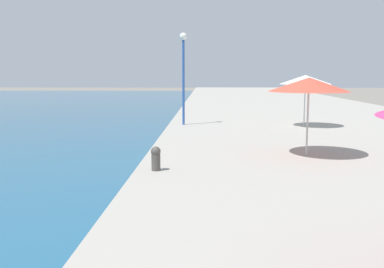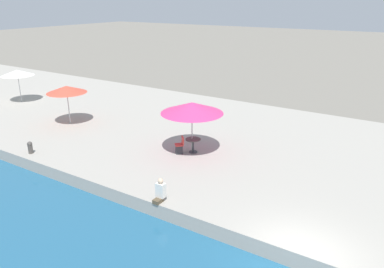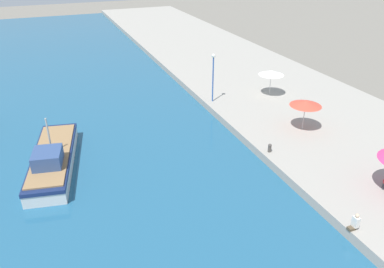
# 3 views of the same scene
# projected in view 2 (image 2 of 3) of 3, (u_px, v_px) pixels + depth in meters

# --- Properties ---
(cafe_umbrella_pink) EXTENTS (3.22, 3.22, 2.70)m
(cafe_umbrella_pink) POSITION_uv_depth(u_px,v_px,m) (192.00, 108.00, 18.89)
(cafe_umbrella_pink) COLOR #B7B7B7
(cafe_umbrella_pink) RESTS_ON quay_promenade
(cafe_umbrella_white) EXTENTS (2.50, 2.50, 2.46)m
(cafe_umbrella_white) POSITION_uv_depth(u_px,v_px,m) (66.00, 89.00, 23.48)
(cafe_umbrella_white) COLOR #B7B7B7
(cafe_umbrella_white) RESTS_ON quay_promenade
(cafe_umbrella_striped) EXTENTS (2.47, 2.47, 2.49)m
(cafe_umbrella_striped) POSITION_uv_depth(u_px,v_px,m) (17.00, 73.00, 28.50)
(cafe_umbrella_striped) COLOR #B7B7B7
(cafe_umbrella_striped) RESTS_ON quay_promenade
(cafe_table) EXTENTS (0.80, 0.80, 0.74)m
(cafe_table) POSITION_uv_depth(u_px,v_px,m) (193.00, 143.00, 19.49)
(cafe_table) COLOR #333338
(cafe_table) RESTS_ON quay_promenade
(cafe_chair_left) EXTENTS (0.59, 0.59, 0.91)m
(cafe_chair_left) POSITION_uv_depth(u_px,v_px,m) (180.00, 148.00, 19.42)
(cafe_chair_left) COLOR #2D2D33
(cafe_chair_left) RESTS_ON quay_promenade
(person_at_quay) EXTENTS (0.53, 0.36, 0.98)m
(person_at_quay) POSITION_uv_depth(u_px,v_px,m) (160.00, 191.00, 14.80)
(person_at_quay) COLOR brown
(person_at_quay) RESTS_ON quay_promenade
(mooring_bollard) EXTENTS (0.26, 0.26, 0.65)m
(mooring_bollard) POSITION_uv_depth(u_px,v_px,m) (30.00, 147.00, 19.41)
(mooring_bollard) COLOR #4C4742
(mooring_bollard) RESTS_ON quay_promenade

